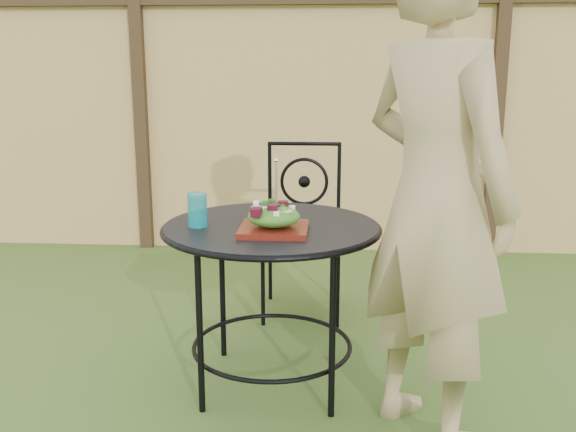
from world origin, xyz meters
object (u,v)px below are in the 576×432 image
object	(u,v)px
patio_chair	(303,224)
salad_plate	(274,229)
diner	(435,199)
patio_table	(272,256)

from	to	relation	value
patio_chair	salad_plate	world-z (taller)	patio_chair
diner	salad_plate	xyz separation A→B (m)	(-0.60, 0.21, -0.18)
patio_table	diner	xyz separation A→B (m)	(0.62, -0.34, 0.33)
salad_plate	patio_table	bearing A→B (deg)	100.11
patio_chair	diner	bearing A→B (deg)	-66.91
patio_chair	diner	size ratio (longest dim) A/B	0.52
patio_chair	salad_plate	xyz separation A→B (m)	(-0.07, -1.03, 0.23)
diner	salad_plate	bearing A→B (deg)	31.61
patio_table	patio_chair	world-z (taller)	patio_chair
diner	salad_plate	world-z (taller)	diner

